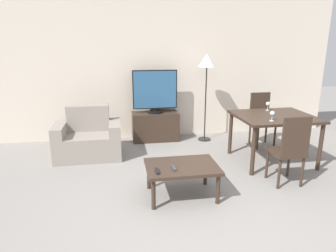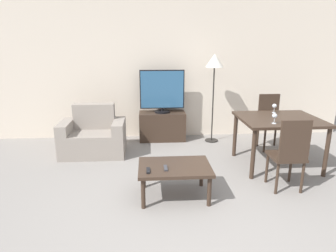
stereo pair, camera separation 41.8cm
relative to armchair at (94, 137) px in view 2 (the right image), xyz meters
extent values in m
plane|color=gray|center=(1.41, -2.28, -0.29)|extent=(18.00, 18.00, 0.00)
cube|color=beige|center=(1.41, 0.97, 1.06)|extent=(6.85, 0.06, 2.70)
cube|color=gray|center=(0.00, -0.04, -0.10)|extent=(0.69, 0.67, 0.39)
cube|color=gray|center=(0.00, 0.20, 0.32)|extent=(0.69, 0.20, 0.43)
cube|color=gray|center=(-0.44, -0.04, -0.01)|extent=(0.18, 0.67, 0.57)
cube|color=gray|center=(0.44, -0.04, -0.01)|extent=(0.18, 0.67, 0.57)
cube|color=#38281E|center=(1.20, 0.69, -0.02)|extent=(0.88, 0.42, 0.54)
cylinder|color=black|center=(1.20, 0.69, 0.26)|extent=(0.29, 0.29, 0.03)
cylinder|color=black|center=(1.20, 0.69, 0.30)|extent=(0.04, 0.04, 0.05)
cube|color=black|center=(1.20, 0.69, 0.69)|extent=(0.83, 0.04, 0.72)
cube|color=#2D5B84|center=(1.20, 0.66, 0.69)|extent=(0.80, 0.01, 0.69)
cube|color=#38281E|center=(1.24, -1.57, 0.09)|extent=(0.87, 0.62, 0.04)
cylinder|color=#38281E|center=(0.86, -1.82, -0.11)|extent=(0.05, 0.05, 0.36)
cylinder|color=#38281E|center=(1.61, -1.82, -0.11)|extent=(0.05, 0.05, 0.36)
cylinder|color=#38281E|center=(0.86, -1.31, -0.11)|extent=(0.05, 0.05, 0.36)
cylinder|color=#38281E|center=(1.61, -1.31, -0.11)|extent=(0.05, 0.05, 0.36)
cube|color=#38281E|center=(2.87, -0.70, 0.44)|extent=(1.16, 1.00, 0.04)
cylinder|color=#38281E|center=(2.35, -1.14, 0.06)|extent=(0.06, 0.06, 0.71)
cylinder|color=#38281E|center=(3.39, -1.14, 0.06)|extent=(0.06, 0.06, 0.71)
cylinder|color=#38281E|center=(2.35, -0.26, 0.06)|extent=(0.06, 0.06, 0.71)
cylinder|color=#38281E|center=(3.39, -0.26, 0.06)|extent=(0.06, 0.06, 0.71)
cube|color=#38281E|center=(2.67, -1.43, 0.14)|extent=(0.40, 0.40, 0.04)
cylinder|color=#38281E|center=(2.51, -1.27, -0.09)|extent=(0.04, 0.04, 0.41)
cylinder|color=#38281E|center=(2.83, -1.27, -0.09)|extent=(0.04, 0.04, 0.41)
cylinder|color=#38281E|center=(2.51, -1.59, -0.09)|extent=(0.04, 0.04, 0.41)
cylinder|color=#38281E|center=(2.83, -1.59, -0.09)|extent=(0.04, 0.04, 0.41)
cube|color=#38281E|center=(2.67, -1.61, 0.41)|extent=(0.37, 0.04, 0.51)
cube|color=#38281E|center=(3.08, 0.03, 0.14)|extent=(0.40, 0.40, 0.04)
cylinder|color=#38281E|center=(2.92, -0.14, -0.09)|extent=(0.04, 0.04, 0.41)
cylinder|color=#38281E|center=(3.24, -0.14, -0.09)|extent=(0.04, 0.04, 0.41)
cylinder|color=#38281E|center=(2.92, 0.19, -0.09)|extent=(0.04, 0.04, 0.41)
cylinder|color=#38281E|center=(3.24, 0.19, -0.09)|extent=(0.04, 0.04, 0.41)
cube|color=#38281E|center=(3.08, 0.21, 0.41)|extent=(0.37, 0.04, 0.51)
cylinder|color=black|center=(2.14, 0.53, -0.28)|extent=(0.24, 0.24, 0.02)
cylinder|color=black|center=(2.14, 0.53, 0.42)|extent=(0.02, 0.02, 1.38)
cone|color=white|center=(2.14, 0.53, 1.23)|extent=(0.32, 0.32, 0.24)
cube|color=#38383D|center=(1.12, -1.65, 0.12)|extent=(0.04, 0.15, 0.02)
cube|color=black|center=(0.92, -1.71, 0.12)|extent=(0.04, 0.15, 0.02)
cylinder|color=silver|center=(2.93, -0.37, 0.46)|extent=(0.06, 0.06, 0.01)
cylinder|color=silver|center=(2.93, -0.37, 0.50)|extent=(0.01, 0.01, 0.07)
sphere|color=silver|center=(2.93, -0.37, 0.57)|extent=(0.07, 0.07, 0.07)
cylinder|color=silver|center=(2.66, -1.02, 0.46)|extent=(0.06, 0.06, 0.01)
cylinder|color=silver|center=(2.66, -1.02, 0.50)|extent=(0.01, 0.01, 0.07)
sphere|color=silver|center=(2.66, -1.02, 0.57)|extent=(0.07, 0.07, 0.07)
camera|label=1|loc=(0.51, -4.84, 1.54)|focal=32.00mm
camera|label=2|loc=(0.93, -4.89, 1.54)|focal=32.00mm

